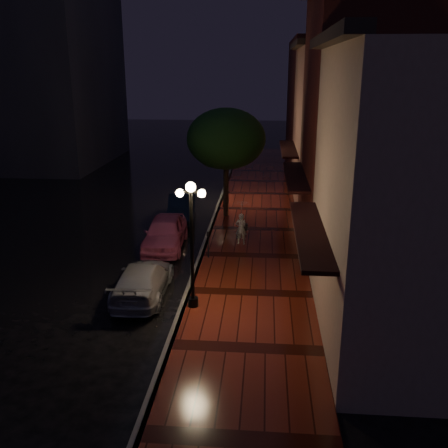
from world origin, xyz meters
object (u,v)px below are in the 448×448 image
at_px(woman_with_umbrella, 241,216).
at_px(parking_meter, 208,242).
at_px(streetlamp_near, 192,238).
at_px(silver_car, 143,280).
at_px(pink_car, 165,232).
at_px(street_tree, 226,141).
at_px(navy_car, 182,207).
at_px(streetlamp_far, 226,161).

height_order(woman_with_umbrella, parking_meter, woman_with_umbrella).
height_order(streetlamp_near, silver_car, streetlamp_near).
bearing_deg(pink_car, street_tree, 61.78).
bearing_deg(woman_with_umbrella, streetlamp_near, 86.67).
relative_size(streetlamp_near, navy_car, 1.05).
distance_m(pink_car, navy_car, 4.61).
height_order(navy_car, silver_car, navy_car).
bearing_deg(street_tree, streetlamp_far, 94.91).
bearing_deg(street_tree, silver_car, -102.36).
distance_m(pink_car, woman_with_umbrella, 3.55).
relative_size(silver_car, parking_meter, 3.69).
height_order(streetlamp_far, silver_car, streetlamp_far).
height_order(streetlamp_far, woman_with_umbrella, streetlamp_far).
height_order(street_tree, silver_car, street_tree).
height_order(silver_car, woman_with_umbrella, woman_with_umbrella).
bearing_deg(street_tree, parking_meter, -92.27).
xyz_separation_m(street_tree, silver_car, (-2.21, -10.06, -3.62)).
distance_m(streetlamp_near, navy_car, 11.01).
bearing_deg(streetlamp_far, streetlamp_near, -90.00).
height_order(street_tree, parking_meter, street_tree).
relative_size(streetlamp_far, silver_car, 1.01).
distance_m(streetlamp_far, street_tree, 3.44).
distance_m(streetlamp_far, woman_with_umbrella, 7.76).
relative_size(streetlamp_far, street_tree, 0.74).
bearing_deg(streetlamp_near, woman_with_umbrella, 78.48).
relative_size(woman_with_umbrella, parking_meter, 1.75).
distance_m(silver_car, woman_with_umbrella, 6.46).
height_order(streetlamp_near, navy_car, streetlamp_near).
height_order(silver_car, parking_meter, parking_meter).
bearing_deg(streetlamp_near, pink_car, 109.54).
bearing_deg(parking_meter, silver_car, -93.24).
relative_size(street_tree, silver_car, 1.35).
distance_m(streetlamp_near, streetlamp_far, 14.00).
distance_m(street_tree, silver_car, 10.92).
xyz_separation_m(navy_car, silver_car, (0.16, -9.70, -0.05)).
xyz_separation_m(street_tree, navy_car, (-2.37, -0.36, -3.57)).
bearing_deg(streetlamp_near, street_tree, 88.65).
xyz_separation_m(streetlamp_far, street_tree, (0.26, -3.01, 1.64)).
bearing_deg(parking_meter, street_tree, 112.49).
bearing_deg(street_tree, pink_car, -115.78).
bearing_deg(silver_car, pink_car, -89.30).
height_order(streetlamp_far, parking_meter, streetlamp_far).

